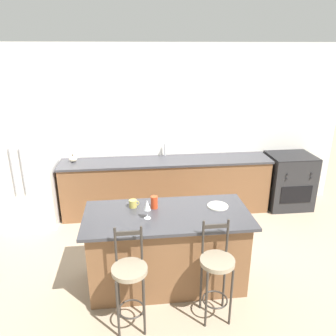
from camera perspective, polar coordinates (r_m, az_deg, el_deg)
name	(u,v)px	position (r m, az deg, el deg)	size (l,w,h in m)	color
ground_plane	(169,220)	(5.36, 0.11, -9.02)	(18.00, 18.00, 0.00)	tan
wall_back	(164,129)	(5.46, -0.65, 6.80)	(6.00, 0.07, 2.70)	silver
back_counter	(166,185)	(5.46, -0.30, -3.05)	(3.41, 0.62, 0.91)	brown
sink_faucet	(165,148)	(5.43, -0.52, 3.47)	(0.02, 0.13, 0.22)	#ADAFB5
kitchen_island	(167,249)	(3.86, -0.12, -13.86)	(1.83, 0.85, 0.90)	brown
refrigerator	(26,168)	(5.43, -23.44, -0.06)	(0.85, 0.77, 1.78)	white
oven_range	(288,181)	(6.01, 20.21, -2.08)	(0.74, 0.66, 0.93)	#28282B
bar_stool_near	(130,279)	(3.29, -6.64, -18.64)	(0.34, 0.34, 1.06)	#332D28
bar_stool_far	(217,270)	(3.41, 8.45, -17.21)	(0.34, 0.34, 1.06)	#332D28
dinner_plate	(218,206)	(3.82, 8.65, -6.53)	(0.24, 0.24, 0.02)	beige
wine_glass	(147,205)	(3.48, -3.64, -6.52)	(0.08, 0.08, 0.22)	white
coffee_mug	(133,204)	(3.77, -6.11, -6.18)	(0.12, 0.09, 0.09)	#C1B251
tumbler_cup	(154,202)	(3.72, -2.41, -5.99)	(0.08, 0.08, 0.14)	red
pumpkin_decoration	(73,159)	(5.40, -16.21, 1.54)	(0.12, 0.12, 0.12)	beige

